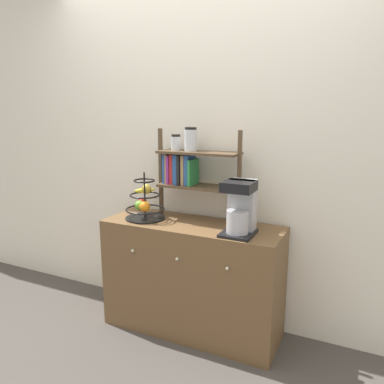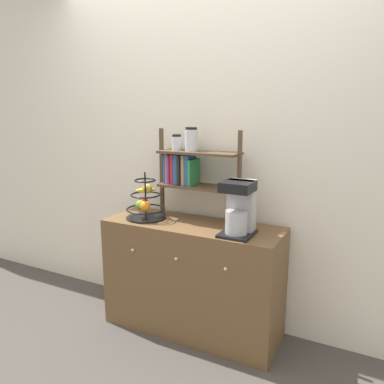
{
  "view_description": "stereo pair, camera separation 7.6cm",
  "coord_description": "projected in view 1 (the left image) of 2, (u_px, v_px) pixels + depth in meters",
  "views": [
    {
      "loc": [
        1.06,
        -2.02,
        1.57
      ],
      "look_at": [
        -0.0,
        0.22,
        1.03
      ],
      "focal_mm": 35.0,
      "sensor_mm": 36.0,
      "label": 1
    },
    {
      "loc": [
        1.13,
        -1.99,
        1.57
      ],
      "look_at": [
        -0.0,
        0.22,
        1.03
      ],
      "focal_mm": 35.0,
      "sensor_mm": 36.0,
      "label": 2
    }
  ],
  "objects": [
    {
      "name": "shelf_hutch",
      "position": [
        188.0,
        166.0,
        2.64
      ],
      "size": [
        0.63,
        0.2,
        0.66
      ],
      "color": "brown",
      "rests_on": "sideboard"
    },
    {
      "name": "ground_plane",
      "position": [
        178.0,
        344.0,
        2.57
      ],
      "size": [
        12.0,
        12.0,
        0.0
      ],
      "primitive_type": "plane",
      "color": "#47423D"
    },
    {
      "name": "fruit_stand",
      "position": [
        144.0,
        203.0,
        2.69
      ],
      "size": [
        0.29,
        0.29,
        0.34
      ],
      "color": "black",
      "rests_on": "sideboard"
    },
    {
      "name": "coffee_maker",
      "position": [
        240.0,
        207.0,
        2.35
      ],
      "size": [
        0.2,
        0.24,
        0.34
      ],
      "color": "black",
      "rests_on": "sideboard"
    },
    {
      "name": "wall_back",
      "position": [
        208.0,
        149.0,
        2.72
      ],
      "size": [
        7.0,
        0.05,
        2.6
      ],
      "primitive_type": "cube",
      "color": "silver",
      "rests_on": "ground_plane"
    },
    {
      "name": "sideboard",
      "position": [
        192.0,
        278.0,
        2.67
      ],
      "size": [
        1.26,
        0.46,
        0.8
      ],
      "color": "brown",
      "rests_on": "ground_plane"
    }
  ]
}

